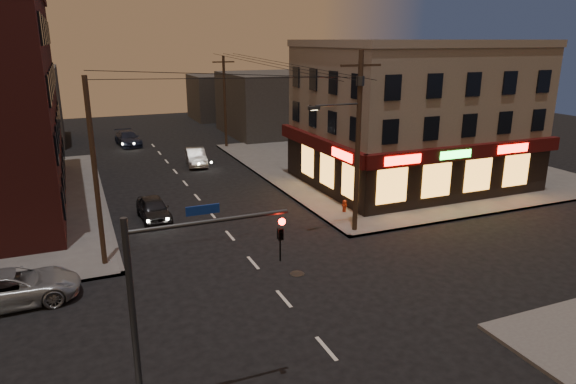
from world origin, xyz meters
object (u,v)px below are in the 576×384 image
suv_cross (12,288)px  sedan_mid (196,157)px  fire_hydrant (344,205)px  sedan_near (154,209)px  sedan_far (128,139)px

suv_cross → sedan_mid: suv_cross is taller
fire_hydrant → sedan_near: bearing=162.5°
sedan_near → fire_hydrant: 11.87m
sedan_far → fire_hydrant: sedan_far is taller
sedan_near → sedan_mid: (5.69, 13.20, 0.03)m
sedan_mid → sedan_far: 12.28m
suv_cross → sedan_far: 34.04m
sedan_near → sedan_far: 24.64m
suv_cross → fire_hydrant: size_ratio=6.99×
fire_hydrant → suv_cross: bearing=-165.3°
sedan_mid → sedan_near: bearing=-106.8°
sedan_near → fire_hydrant: bearing=-19.8°
sedan_far → fire_hydrant: size_ratio=6.65×
sedan_mid → sedan_far: sedan_mid is taller
sedan_mid → suv_cross: bearing=-114.0°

